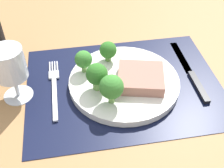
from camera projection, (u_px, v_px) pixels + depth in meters
The scene contains 11 objects.
ground_plane at pixel (124, 90), 67.90cm from camera, with size 140.00×110.00×3.00cm, color #996D42.
placemat at pixel (124, 85), 66.77cm from camera, with size 44.08×33.09×0.30cm, color black.
plate at pixel (124, 82), 66.12cm from camera, with size 24.98×24.98×1.60cm, color silver.
steak at pixel (141, 78), 64.04cm from camera, with size 9.93×9.31×2.54cm, color #9E6B5B.
broccoli_near_fork at pixel (108, 50), 68.65cm from camera, with size 4.10×4.10×5.07cm.
broccoli_near_steak at pixel (111, 87), 57.68cm from camera, with size 4.98×4.98×6.77cm.
broccoli_center at pixel (83, 60), 65.36cm from camera, with size 4.00×4.00×5.48cm.
broccoli_front_edge at pixel (97, 75), 60.84cm from camera, with size 4.68×4.68×6.42cm.
fork at pixel (54, 87), 65.59cm from camera, with size 2.40×19.20×0.50cm.
knife at pixel (191, 74), 68.85cm from camera, with size 1.80×23.00×0.80cm.
wine_glass at pixel (10, 67), 58.84cm from camera, with size 6.62×6.62×12.53cm.
Camera 1 is at (-10.83, -47.33, 46.06)cm, focal length 46.68 mm.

